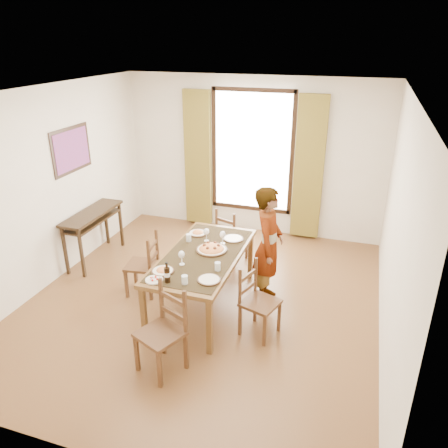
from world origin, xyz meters
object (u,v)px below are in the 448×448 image
(console_table, at_px, (92,219))
(pasta_platter, at_px, (211,247))
(dining_table, at_px, (203,258))
(man, at_px, (268,246))

(console_table, height_order, pasta_platter, pasta_platter)
(dining_table, relative_size, pasta_platter, 4.66)
(console_table, height_order, dining_table, console_table)
(console_table, xyz_separation_m, pasta_platter, (2.14, -0.57, 0.12))
(console_table, distance_m, pasta_platter, 2.22)
(console_table, height_order, man, man)
(dining_table, xyz_separation_m, pasta_platter, (0.08, 0.12, 0.11))
(man, bearing_deg, dining_table, 113.56)
(pasta_platter, bearing_deg, man, 21.46)
(dining_table, xyz_separation_m, man, (0.75, 0.38, 0.11))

